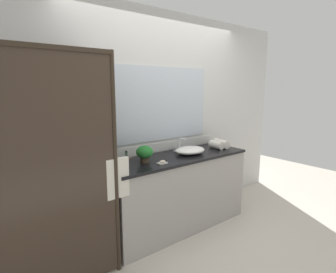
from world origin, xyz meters
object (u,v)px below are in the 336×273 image
amenity_bottle_lotion (126,156)px  rolled_towel_middle (216,145)px  sink_basin (190,150)px  faucet (180,147)px  amenity_bottle_conditioner (106,160)px  potted_plant (145,153)px  rolled_towel_near_edge (222,144)px  soap_dish (162,162)px

amenity_bottle_lotion → rolled_towel_middle: bearing=-10.6°
sink_basin → rolled_towel_middle: rolled_towel_middle is taller
faucet → amenity_bottle_conditioner: bearing=178.6°
potted_plant → rolled_towel_middle: size_ratio=0.97×
amenity_bottle_lotion → rolled_towel_near_edge: (1.33, -0.22, 0.00)m
potted_plant → rolled_towel_near_edge: bearing=-0.8°
amenity_bottle_conditioner → amenity_bottle_lotion: amenity_bottle_lotion is taller
faucet → potted_plant: size_ratio=0.93×
faucet → amenity_bottle_lotion: bearing=177.5°
sink_basin → faucet: (-0.00, 0.19, 0.01)m
potted_plant → amenity_bottle_lotion: potted_plant is taller
amenity_bottle_lotion → rolled_towel_near_edge: rolled_towel_near_edge is taller
amenity_bottle_lotion → sink_basin: bearing=-16.5°
faucet → rolled_towel_near_edge: faucet is taller
faucet → rolled_towel_near_edge: bearing=-18.2°
potted_plant → soap_dish: bearing=-53.6°
faucet → amenity_bottle_lotion: faucet is taller
amenity_bottle_conditioner → potted_plant: bearing=-28.7°
faucet → amenity_bottle_conditioner: (-1.00, 0.02, -0.01)m
soap_dish → rolled_towel_middle: bearing=7.7°
sink_basin → amenity_bottle_conditioner: size_ratio=4.30×
potted_plant → soap_dish: 0.22m
faucet → rolled_towel_near_edge: (0.58, -0.19, -0.00)m
faucet → potted_plant: potted_plant is taller
faucet → rolled_towel_near_edge: 0.61m
sink_basin → potted_plant: potted_plant is taller
amenity_bottle_conditioner → amenity_bottle_lotion: size_ratio=0.88×
faucet → rolled_towel_middle: bearing=-22.9°
rolled_towel_middle → sink_basin: bearing=179.3°
soap_dish → potted_plant: bearing=126.4°
rolled_towel_near_edge → rolled_towel_middle: 0.11m
faucet → potted_plant: (-0.64, -0.17, 0.05)m
sink_basin → rolled_towel_near_edge: rolled_towel_near_edge is taller
soap_dish → rolled_towel_near_edge: size_ratio=0.40×
faucet → rolled_towel_middle: 0.51m
sink_basin → faucet: size_ratio=2.29×
rolled_towel_middle → potted_plant: bearing=178.7°
sink_basin → amenity_bottle_conditioner: bearing=167.9°
amenity_bottle_conditioner → rolled_towel_near_edge: 1.59m
sink_basin → faucet: faucet is taller
faucet → soap_dish: 0.62m
sink_basin → potted_plant: 0.65m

